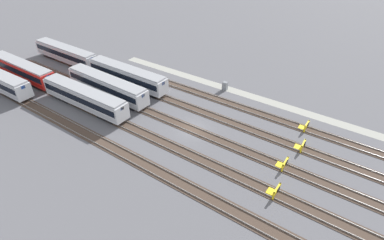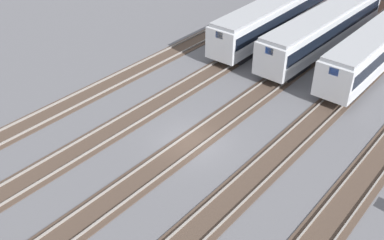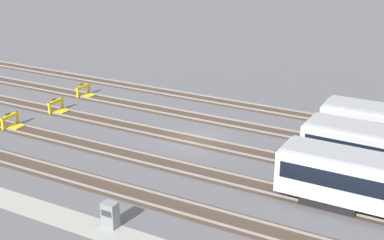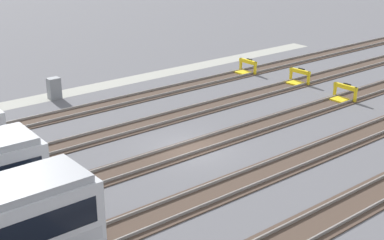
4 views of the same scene
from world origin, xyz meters
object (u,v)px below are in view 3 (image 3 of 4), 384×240
at_px(bumper_stop_near_inner_track, 12,122).
at_px(electrical_cabinet, 110,215).
at_px(bumper_stop_far_inner_track, 85,92).
at_px(bumper_stop_middle_track, 58,107).

height_order(bumper_stop_near_inner_track, electrical_cabinet, electrical_cabinet).
distance_m(bumper_stop_near_inner_track, electrical_cabinet, 19.48).
bearing_deg(bumper_stop_near_inner_track, bumper_stop_far_inner_track, 90.46).
distance_m(bumper_stop_near_inner_track, bumper_stop_middle_track, 5.06).
xyz_separation_m(bumper_stop_near_inner_track, bumper_stop_far_inner_track, (-0.08, 10.02, 0.00)).
distance_m(bumper_stop_middle_track, electrical_cabinet, 21.64).
xyz_separation_m(bumper_stop_near_inner_track, electrical_cabinet, (17.31, -8.93, 0.29)).
bearing_deg(electrical_cabinet, bumper_stop_far_inner_track, 132.54).
relative_size(bumper_stop_far_inner_track, electrical_cabinet, 1.25).
relative_size(bumper_stop_middle_track, bumper_stop_far_inner_track, 1.00).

